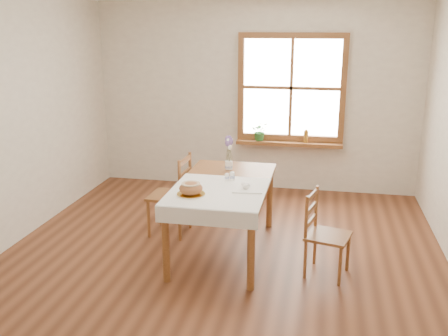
% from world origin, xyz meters
% --- Properties ---
extents(ground, '(5.00, 5.00, 0.00)m').
position_xyz_m(ground, '(0.00, 0.00, 0.00)').
color(ground, brown).
rests_on(ground, ground).
extents(room_walls, '(4.60, 5.10, 2.65)m').
position_xyz_m(room_walls, '(0.00, 0.00, 1.71)').
color(room_walls, white).
rests_on(room_walls, ground).
extents(window, '(1.46, 0.08, 1.46)m').
position_xyz_m(window, '(0.50, 2.47, 1.45)').
color(window, brown).
rests_on(window, ground).
extents(window_sill, '(1.46, 0.20, 0.05)m').
position_xyz_m(window_sill, '(0.50, 2.40, 0.69)').
color(window_sill, brown).
rests_on(window_sill, ground).
extents(dining_table, '(0.90, 1.60, 0.75)m').
position_xyz_m(dining_table, '(0.00, 0.30, 0.66)').
color(dining_table, brown).
rests_on(dining_table, ground).
extents(table_linen, '(0.91, 0.99, 0.01)m').
position_xyz_m(table_linen, '(0.00, -0.00, 0.76)').
color(table_linen, white).
rests_on(table_linen, dining_table).
extents(chair_left, '(0.46, 0.45, 0.91)m').
position_xyz_m(chair_left, '(-0.69, 0.64, 0.45)').
color(chair_left, brown).
rests_on(chair_left, ground).
extents(chair_right, '(0.48, 0.47, 0.81)m').
position_xyz_m(chair_right, '(1.05, -0.02, 0.40)').
color(chair_right, brown).
rests_on(chair_right, ground).
extents(bread_plate, '(0.26, 0.26, 0.01)m').
position_xyz_m(bread_plate, '(-0.22, -0.17, 0.77)').
color(bread_plate, white).
rests_on(bread_plate, table_linen).
extents(bread_loaf, '(0.22, 0.22, 0.12)m').
position_xyz_m(bread_loaf, '(-0.22, -0.17, 0.83)').
color(bread_loaf, '#AE6C3D').
rests_on(bread_loaf, bread_plate).
extents(egg_napkin, '(0.31, 0.27, 0.01)m').
position_xyz_m(egg_napkin, '(0.27, 0.08, 0.77)').
color(egg_napkin, white).
rests_on(egg_napkin, table_linen).
extents(eggs, '(0.24, 0.22, 0.05)m').
position_xyz_m(eggs, '(0.27, 0.08, 0.80)').
color(eggs, white).
rests_on(eggs, egg_napkin).
extents(salt_shaker, '(0.05, 0.05, 0.08)m').
position_xyz_m(salt_shaker, '(0.02, 0.33, 0.80)').
color(salt_shaker, white).
rests_on(salt_shaker, table_linen).
extents(pepper_shaker, '(0.07, 0.07, 0.10)m').
position_xyz_m(pepper_shaker, '(0.08, 0.34, 0.81)').
color(pepper_shaker, white).
rests_on(pepper_shaker, table_linen).
extents(flower_vase, '(0.10, 0.10, 0.09)m').
position_xyz_m(flower_vase, '(-0.04, 0.75, 0.80)').
color(flower_vase, white).
rests_on(flower_vase, dining_table).
extents(lavender_bouquet, '(0.15, 0.15, 0.27)m').
position_xyz_m(lavender_bouquet, '(-0.04, 0.75, 0.98)').
color(lavender_bouquet, '#6E5190').
rests_on(lavender_bouquet, flower_vase).
extents(potted_plant, '(0.28, 0.30, 0.20)m').
position_xyz_m(potted_plant, '(0.10, 2.40, 0.82)').
color(potted_plant, '#2B6829').
rests_on(potted_plant, window_sill).
extents(amber_bottle, '(0.07, 0.07, 0.18)m').
position_xyz_m(amber_bottle, '(0.73, 2.40, 0.81)').
color(amber_bottle, '#A1681D').
rests_on(amber_bottle, window_sill).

